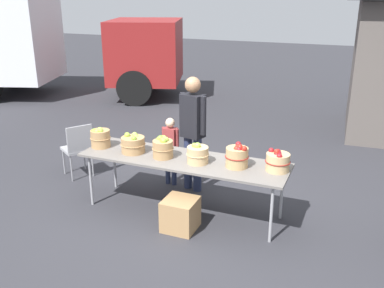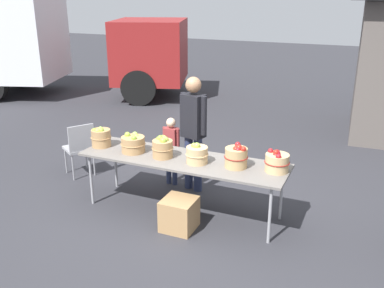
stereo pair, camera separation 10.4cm
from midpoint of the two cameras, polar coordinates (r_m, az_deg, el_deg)
ground_plane at (r=5.83m, az=-0.67°, el=-8.81°), size 40.00×40.00×0.00m
market_table at (r=5.53m, az=-0.70°, el=-2.29°), size 2.70×0.76×0.75m
apple_basket_green_0 at (r=6.02m, az=-11.44°, el=0.91°), size 0.28×0.28×0.28m
apple_basket_green_1 at (r=5.76m, az=-7.25°, el=0.03°), size 0.33×0.33×0.26m
apple_basket_green_2 at (r=5.54m, az=-3.36°, el=-0.45°), size 0.28×0.28×0.28m
apple_basket_green_3 at (r=5.34m, az=1.21°, el=-1.34°), size 0.29×0.29×0.27m
apple_basket_red_0 at (r=5.24m, az=6.44°, el=-1.66°), size 0.29×0.29×0.30m
apple_basket_red_1 at (r=5.20m, az=11.69°, el=-2.31°), size 0.30×0.30×0.27m
vendor_adult at (r=6.08m, az=0.67°, el=2.47°), size 0.43×0.29×1.67m
child_customer at (r=6.38m, az=-2.27°, el=-0.24°), size 0.27×0.15×1.04m
box_truck at (r=12.96m, az=-21.55°, el=12.60°), size 7.98×4.52×2.75m
folding_chair at (r=6.90m, az=-14.17°, el=-0.18°), size 0.55×0.55×0.86m
produce_crate at (r=5.35m, az=-1.13°, el=-9.23°), size 0.39×0.39×0.39m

